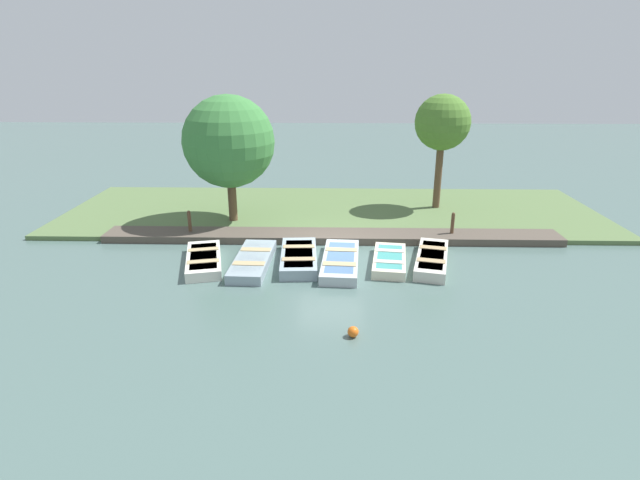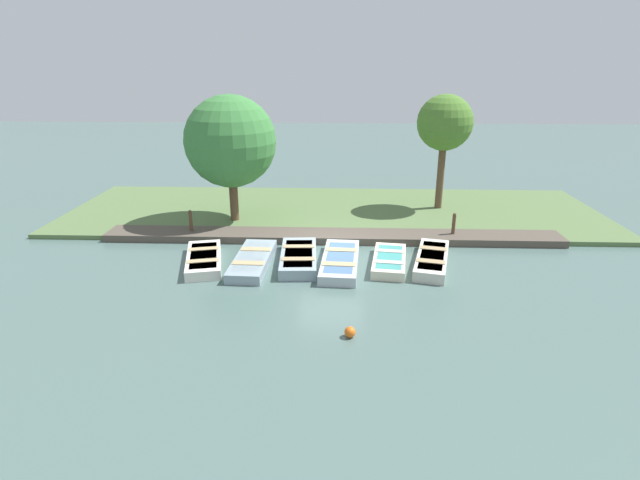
{
  "view_description": "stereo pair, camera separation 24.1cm",
  "coord_description": "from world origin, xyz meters",
  "px_view_note": "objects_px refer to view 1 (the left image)",
  "views": [
    {
      "loc": [
        17.08,
        -0.01,
        6.66
      ],
      "look_at": [
        0.46,
        -0.41,
        0.65
      ],
      "focal_mm": 28.0,
      "sensor_mm": 36.0,
      "label": 1
    },
    {
      "loc": [
        17.07,
        0.23,
        6.66
      ],
      "look_at": [
        0.46,
        -0.41,
        0.65
      ],
      "focal_mm": 28.0,
      "sensor_mm": 36.0,
      "label": 2
    }
  ],
  "objects_px": {
    "rowboat_3": "(340,261)",
    "rowboat_5": "(432,259)",
    "mooring_post_near": "(190,224)",
    "mooring_post_far": "(452,226)",
    "rowboat_4": "(389,260)",
    "buoy": "(353,332)",
    "rowboat_2": "(299,258)",
    "park_tree_far_left": "(229,142)",
    "rowboat_1": "(253,261)",
    "park_tree_left": "(442,124)",
    "rowboat_0": "(204,260)"
  },
  "relations": [
    {
      "from": "rowboat_1",
      "to": "rowboat_3",
      "type": "xyz_separation_m",
      "value": [
        -0.02,
        3.01,
        0.0
      ]
    },
    {
      "from": "rowboat_3",
      "to": "rowboat_5",
      "type": "xyz_separation_m",
      "value": [
        -0.23,
        3.16,
        0.02
      ]
    },
    {
      "from": "rowboat_1",
      "to": "park_tree_far_left",
      "type": "xyz_separation_m",
      "value": [
        -4.58,
        -1.52,
        3.34
      ]
    },
    {
      "from": "rowboat_2",
      "to": "rowboat_3",
      "type": "xyz_separation_m",
      "value": [
        0.23,
        1.44,
        -0.02
      ]
    },
    {
      "from": "rowboat_4",
      "to": "park_tree_left",
      "type": "relative_size",
      "value": 0.54
    },
    {
      "from": "rowboat_2",
      "to": "rowboat_4",
      "type": "bearing_deg",
      "value": 84.98
    },
    {
      "from": "rowboat_0",
      "to": "rowboat_1",
      "type": "xyz_separation_m",
      "value": [
        0.01,
        1.7,
        -0.01
      ]
    },
    {
      "from": "rowboat_2",
      "to": "rowboat_3",
      "type": "relative_size",
      "value": 0.91
    },
    {
      "from": "rowboat_1",
      "to": "rowboat_3",
      "type": "height_order",
      "value": "rowboat_3"
    },
    {
      "from": "rowboat_2",
      "to": "park_tree_far_left",
      "type": "xyz_separation_m",
      "value": [
        -4.33,
        -3.09,
        3.31
      ]
    },
    {
      "from": "park_tree_left",
      "to": "buoy",
      "type": "bearing_deg",
      "value": -20.63
    },
    {
      "from": "rowboat_3",
      "to": "rowboat_4",
      "type": "distance_m",
      "value": 1.69
    },
    {
      "from": "mooring_post_near",
      "to": "mooring_post_far",
      "type": "height_order",
      "value": "same"
    },
    {
      "from": "mooring_post_near",
      "to": "mooring_post_far",
      "type": "relative_size",
      "value": 1.0
    },
    {
      "from": "rowboat_5",
      "to": "mooring_post_near",
      "type": "xyz_separation_m",
      "value": [
        -2.51,
        -9.07,
        0.37
      ]
    },
    {
      "from": "rowboat_0",
      "to": "park_tree_left",
      "type": "height_order",
      "value": "park_tree_left"
    },
    {
      "from": "rowboat_3",
      "to": "mooring_post_near",
      "type": "distance_m",
      "value": 6.52
    },
    {
      "from": "mooring_post_near",
      "to": "buoy",
      "type": "xyz_separation_m",
      "value": [
        7.4,
        6.16,
        -0.43
      ]
    },
    {
      "from": "rowboat_3",
      "to": "mooring_post_far",
      "type": "height_order",
      "value": "mooring_post_far"
    },
    {
      "from": "rowboat_1",
      "to": "mooring_post_near",
      "type": "height_order",
      "value": "mooring_post_near"
    },
    {
      "from": "rowboat_4",
      "to": "buoy",
      "type": "relative_size",
      "value": 9.93
    },
    {
      "from": "rowboat_0",
      "to": "rowboat_5",
      "type": "height_order",
      "value": "rowboat_5"
    },
    {
      "from": "park_tree_far_left",
      "to": "rowboat_2",
      "type": "bearing_deg",
      "value": 35.51
    },
    {
      "from": "rowboat_1",
      "to": "mooring_post_near",
      "type": "xyz_separation_m",
      "value": [
        -2.77,
        -2.9,
        0.39
      ]
    },
    {
      "from": "rowboat_1",
      "to": "rowboat_2",
      "type": "distance_m",
      "value": 1.59
    },
    {
      "from": "mooring_post_near",
      "to": "park_tree_far_left",
      "type": "bearing_deg",
      "value": 142.78
    },
    {
      "from": "mooring_post_far",
      "to": "rowboat_4",
      "type": "bearing_deg",
      "value": -45.93
    },
    {
      "from": "rowboat_1",
      "to": "park_tree_left",
      "type": "xyz_separation_m",
      "value": [
        -6.79,
        7.57,
        3.84
      ]
    },
    {
      "from": "rowboat_1",
      "to": "buoy",
      "type": "distance_m",
      "value": 5.67
    },
    {
      "from": "rowboat_0",
      "to": "mooring_post_far",
      "type": "xyz_separation_m",
      "value": [
        -2.76,
        9.1,
        0.39
      ]
    },
    {
      "from": "mooring_post_near",
      "to": "mooring_post_far",
      "type": "xyz_separation_m",
      "value": [
        0.0,
        10.3,
        0.0
      ]
    },
    {
      "from": "rowboat_0",
      "to": "mooring_post_near",
      "type": "distance_m",
      "value": 3.03
    },
    {
      "from": "rowboat_1",
      "to": "buoy",
      "type": "height_order",
      "value": "rowboat_1"
    },
    {
      "from": "rowboat_3",
      "to": "rowboat_5",
      "type": "bearing_deg",
      "value": 97.81
    },
    {
      "from": "rowboat_0",
      "to": "mooring_post_far",
      "type": "height_order",
      "value": "mooring_post_far"
    },
    {
      "from": "rowboat_1",
      "to": "rowboat_2",
      "type": "relative_size",
      "value": 1.07
    },
    {
      "from": "rowboat_4",
      "to": "mooring_post_far",
      "type": "xyz_separation_m",
      "value": [
        -2.62,
        2.71,
        0.4
      ]
    },
    {
      "from": "rowboat_4",
      "to": "mooring_post_near",
      "type": "distance_m",
      "value": 8.04
    },
    {
      "from": "rowboat_4",
      "to": "park_tree_left",
      "type": "height_order",
      "value": "park_tree_left"
    },
    {
      "from": "park_tree_far_left",
      "to": "park_tree_left",
      "type": "height_order",
      "value": "park_tree_far_left"
    },
    {
      "from": "rowboat_4",
      "to": "buoy",
      "type": "height_order",
      "value": "rowboat_4"
    },
    {
      "from": "rowboat_2",
      "to": "park_tree_far_left",
      "type": "distance_m",
      "value": 6.26
    },
    {
      "from": "buoy",
      "to": "rowboat_1",
      "type": "bearing_deg",
      "value": -144.8
    },
    {
      "from": "rowboat_3",
      "to": "park_tree_far_left",
      "type": "relative_size",
      "value": 0.66
    },
    {
      "from": "rowboat_1",
      "to": "rowboat_0",
      "type": "bearing_deg",
      "value": -88.2
    },
    {
      "from": "mooring_post_near",
      "to": "rowboat_5",
      "type": "bearing_deg",
      "value": 74.51
    },
    {
      "from": "rowboat_2",
      "to": "park_tree_far_left",
      "type": "bearing_deg",
      "value": -147.63
    },
    {
      "from": "rowboat_5",
      "to": "mooring_post_near",
      "type": "bearing_deg",
      "value": -91.89
    },
    {
      "from": "rowboat_5",
      "to": "mooring_post_far",
      "type": "xyz_separation_m",
      "value": [
        -2.51,
        1.23,
        0.37
      ]
    },
    {
      "from": "rowboat_3",
      "to": "park_tree_far_left",
      "type": "distance_m",
      "value": 7.24
    }
  ]
}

